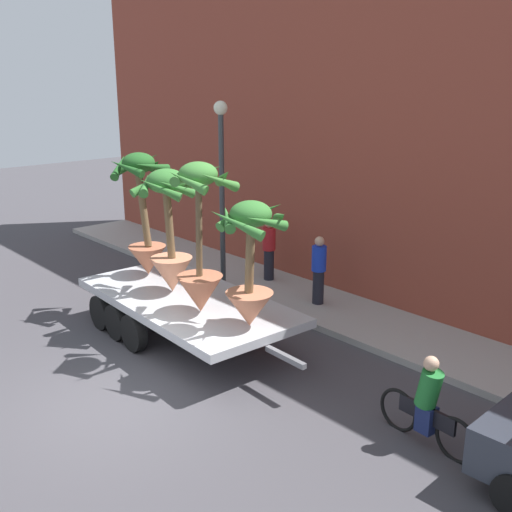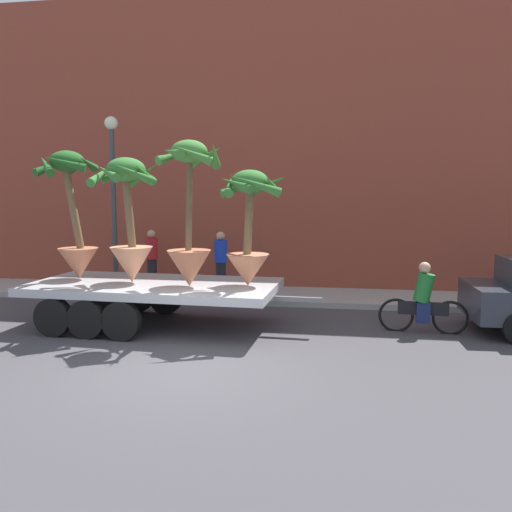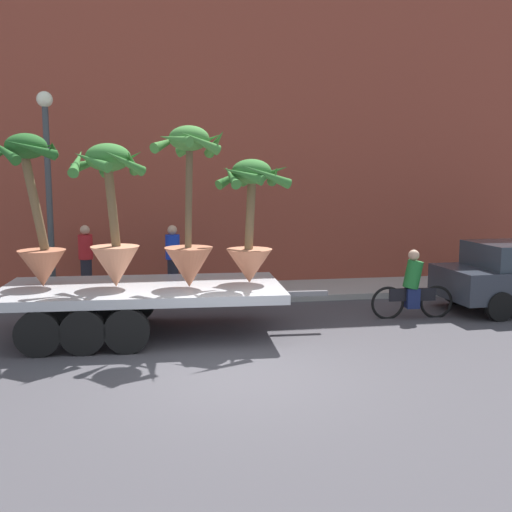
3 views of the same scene
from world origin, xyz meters
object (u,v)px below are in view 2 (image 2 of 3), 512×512
at_px(potted_palm_rear, 129,221).
at_px(pedestrian_near_gate, 152,258).
at_px(street_lamp, 113,182).
at_px(flatbed_trailer, 145,292).
at_px(potted_palm_middle, 73,218).
at_px(pedestrian_far_left, 221,261).
at_px(potted_palm_front, 249,228).
at_px(cyclist, 423,302).
at_px(potted_palm_extra, 190,221).

xyz_separation_m(potted_palm_rear, pedestrian_near_gate, (-0.93, 3.85, -1.30)).
height_order(pedestrian_near_gate, street_lamp, street_lamp).
xyz_separation_m(flatbed_trailer, potted_palm_middle, (-1.74, 0.22, 1.61)).
xyz_separation_m(pedestrian_near_gate, pedestrian_far_left, (2.17, -0.37, 0.00)).
distance_m(potted_palm_front, pedestrian_far_left, 3.96).
bearing_deg(cyclist, flatbed_trailer, -176.27).
relative_size(cyclist, pedestrian_near_gate, 1.08).
bearing_deg(pedestrian_near_gate, flatbed_trailer, -72.04).
distance_m(potted_palm_rear, potted_palm_front, 2.68).
height_order(potted_palm_rear, pedestrian_near_gate, potted_palm_rear).
distance_m(cyclist, street_lamp, 8.62).
height_order(flatbed_trailer, potted_palm_front, potted_palm_front).
bearing_deg(pedestrian_near_gate, potted_palm_middle, -98.01).
distance_m(flatbed_trailer, street_lamp, 4.12).
height_order(potted_palm_middle, pedestrian_far_left, potted_palm_middle).
distance_m(potted_palm_middle, cyclist, 7.95).
relative_size(potted_palm_middle, pedestrian_near_gate, 1.70).
distance_m(pedestrian_near_gate, pedestrian_far_left, 2.20).
xyz_separation_m(flatbed_trailer, pedestrian_far_left, (0.93, 3.45, 0.28)).
xyz_separation_m(cyclist, pedestrian_far_left, (-5.09, 3.06, 0.37)).
relative_size(flatbed_trailer, pedestrian_near_gate, 3.76).
bearing_deg(potted_palm_front, cyclist, 6.93).
relative_size(potted_palm_middle, street_lamp, 0.60).
relative_size(cyclist, street_lamp, 0.38).
xyz_separation_m(pedestrian_far_left, street_lamp, (-2.81, -0.74, 2.19)).
relative_size(potted_palm_rear, pedestrian_far_left, 1.59).
height_order(potted_palm_rear, potted_palm_front, potted_palm_rear).
xyz_separation_m(potted_palm_middle, potted_palm_extra, (2.89, -0.51, -0.02)).
bearing_deg(pedestrian_far_left, potted_palm_extra, -86.69).
xyz_separation_m(potted_palm_rear, potted_palm_extra, (1.46, -0.26, 0.01)).
relative_size(potted_palm_rear, potted_palm_front, 1.11).
bearing_deg(street_lamp, potted_palm_front, -33.11).
relative_size(potted_palm_extra, cyclist, 1.66).
relative_size(flatbed_trailer, street_lamp, 1.33).
xyz_separation_m(potted_palm_front, pedestrian_near_gate, (-3.60, 3.87, -1.16)).
height_order(potted_palm_extra, pedestrian_far_left, potted_palm_extra).
bearing_deg(potted_palm_front, pedestrian_far_left, 112.21).
height_order(potted_palm_middle, street_lamp, street_lamp).
bearing_deg(potted_palm_front, potted_palm_extra, -168.77).
relative_size(potted_palm_middle, potted_palm_extra, 0.95).
bearing_deg(potted_palm_front, street_lamp, 146.89).
distance_m(cyclist, pedestrian_near_gate, 8.03).
bearing_deg(potted_palm_extra, pedestrian_far_left, 93.31).
distance_m(potted_palm_extra, pedestrian_far_left, 3.98).
bearing_deg(street_lamp, potted_palm_extra, -44.81).
height_order(flatbed_trailer, potted_palm_extra, potted_palm_extra).
height_order(cyclist, pedestrian_near_gate, pedestrian_near_gate).
bearing_deg(potted_palm_extra, cyclist, 8.01).
bearing_deg(flatbed_trailer, pedestrian_near_gate, 107.96).
xyz_separation_m(flatbed_trailer, potted_palm_front, (2.36, -0.05, 1.44)).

